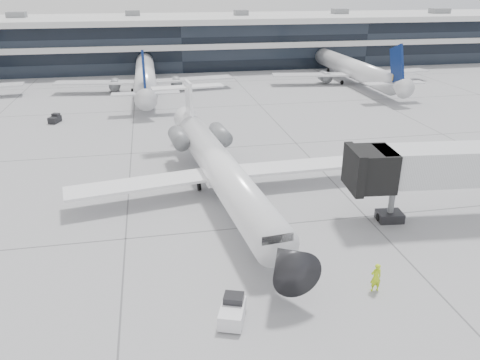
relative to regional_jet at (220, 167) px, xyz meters
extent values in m
plane|color=gray|center=(1.50, -7.00, -2.73)|extent=(220.00, 220.00, 0.00)
cube|color=black|center=(1.50, 75.00, 2.27)|extent=(170.00, 22.00, 10.00)
cylinder|color=white|center=(0.11, -1.00, -0.08)|extent=(5.99, 27.73, 3.10)
cone|color=black|center=(1.73, -16.30, -0.08)|extent=(3.42, 3.52, 3.10)
cone|color=white|center=(-1.54, 14.53, 0.26)|extent=(3.32, 3.96, 2.95)
cube|color=white|center=(-7.44, -0.64, -0.89)|extent=(12.96, 5.14, 0.25)
cube|color=white|center=(7.41, 0.93, -0.89)|extent=(12.73, 3.44, 0.25)
cylinder|color=slate|center=(-3.17, 8.12, 0.37)|extent=(2.12, 4.06, 1.72)
cylinder|color=slate|center=(1.40, 8.61, 0.37)|extent=(2.12, 4.06, 1.72)
cube|color=white|center=(-1.47, 13.85, 2.67)|extent=(0.63, 3.00, 5.17)
cube|color=white|center=(-1.52, 14.30, 4.51)|extent=(8.41, 2.70, 0.18)
cylinder|color=black|center=(1.26, -11.84, -2.40)|extent=(0.27, 0.66, 0.64)
cylinder|color=black|center=(-1.85, 1.11, -2.36)|extent=(0.35, 0.76, 0.73)
cylinder|color=black|center=(1.58, 1.47, -2.36)|extent=(0.35, 0.76, 0.73)
cube|color=silver|center=(19.27, -8.62, 2.13)|extent=(16.02, 4.60, 2.93)
cube|color=black|center=(11.18, -7.87, 2.01)|extent=(3.25, 3.87, 3.16)
cylinder|color=slate|center=(13.09, -8.05, -1.15)|extent=(0.50, 0.50, 3.16)
cube|color=black|center=(13.09, -8.05, -2.33)|extent=(2.17, 1.76, 0.79)
imported|color=#B9E317|center=(7.54, -16.80, -1.72)|extent=(0.74, 0.48, 2.02)
cube|color=white|center=(-2.00, -18.00, -2.15)|extent=(2.04, 2.62, 0.94)
cube|color=black|center=(-1.82, -17.50, -1.52)|extent=(1.40, 1.27, 0.52)
cylinder|color=black|center=(-2.26, -17.02, -2.50)|extent=(0.33, 0.50, 0.46)
cylinder|color=black|center=(-1.18, -17.40, -2.50)|extent=(0.33, 0.50, 0.46)
cylinder|color=black|center=(-2.82, -18.60, -2.50)|extent=(0.33, 0.50, 0.46)
cylinder|color=black|center=(-1.73, -18.98, -2.50)|extent=(0.33, 0.50, 0.46)
cone|color=#FC5F0D|center=(-7.35, 2.08, -2.44)|extent=(0.36, 0.36, 0.56)
cube|color=#FC5F0D|center=(-7.35, 2.08, -2.71)|extent=(0.44, 0.44, 0.03)
cube|color=black|center=(-19.39, 28.33, -2.24)|extent=(1.76, 2.23, 0.80)
cube|color=black|center=(-19.23, 28.74, -1.71)|extent=(1.19, 1.09, 0.44)
cylinder|color=black|center=(-19.60, 29.16, -2.53)|extent=(0.29, 0.42, 0.39)
cylinder|color=black|center=(-18.69, 28.82, -2.53)|extent=(0.29, 0.42, 0.39)
cylinder|color=black|center=(-20.09, 27.83, -2.53)|extent=(0.29, 0.42, 0.39)
cylinder|color=black|center=(-19.18, 27.49, -2.53)|extent=(0.29, 0.42, 0.39)
camera|label=1|loc=(-5.73, -39.77, 15.68)|focal=35.00mm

